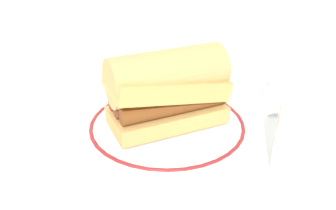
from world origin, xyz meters
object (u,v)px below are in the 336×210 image
at_px(plate, 168,126).
at_px(salt_shaker, 273,93).
at_px(drinking_glass, 303,147).
at_px(butter_knife, 123,79).
at_px(sausage_sandwich, 168,88).

relative_size(plate, salt_shaker, 3.56).
xyz_separation_m(drinking_glass, butter_knife, (-0.27, 0.31, -0.04)).
height_order(salt_shaker, butter_knife, salt_shaker).
bearing_deg(butter_knife, salt_shaker, -26.22).
bearing_deg(sausage_sandwich, plate, 83.99).
bearing_deg(salt_shaker, drinking_glass, -92.77).
bearing_deg(plate, butter_knife, 116.00).
xyz_separation_m(drinking_glass, salt_shaker, (0.01, 0.17, -0.01)).
xyz_separation_m(plate, sausage_sandwich, (0.00, -0.00, 0.07)).
bearing_deg(plate, drinking_glass, -33.43).
xyz_separation_m(sausage_sandwich, salt_shaker, (0.18, 0.06, -0.04)).
relative_size(sausage_sandwich, salt_shaker, 2.67).
relative_size(sausage_sandwich, butter_knife, 1.27).
relative_size(drinking_glass, butter_knife, 0.67).
bearing_deg(butter_knife, plate, -64.00).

